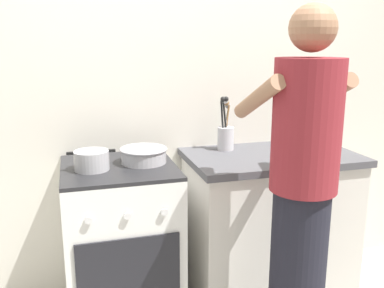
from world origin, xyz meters
The scene contains 9 objects.
back_wall centered at (0.20, 0.50, 1.25)m, with size 3.20×0.10×2.50m.
countertop centered at (0.55, 0.15, 0.45)m, with size 1.00×0.60×0.90m.
stove_range centered at (-0.35, 0.15, 0.45)m, with size 0.60×0.62×0.90m.
pot centered at (-0.49, 0.11, 0.95)m, with size 0.25×0.18×0.10m.
mixing_bowl centered at (-0.21, 0.17, 0.95)m, with size 0.26×0.26×0.08m.
utensil_crock centered at (0.32, 0.32, 1.00)m, with size 0.10×0.10×0.33m.
spice_bottle centered at (0.58, 0.07, 0.95)m, with size 0.04×0.04×0.10m.
oil_bottle centered at (0.76, 0.10, 0.99)m, with size 0.06×0.06×0.22m.
person centered at (0.40, -0.45, 0.86)m, with size 0.41×0.50×1.70m.
Camera 1 is at (-0.57, -2.05, 1.54)m, focal length 39.63 mm.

